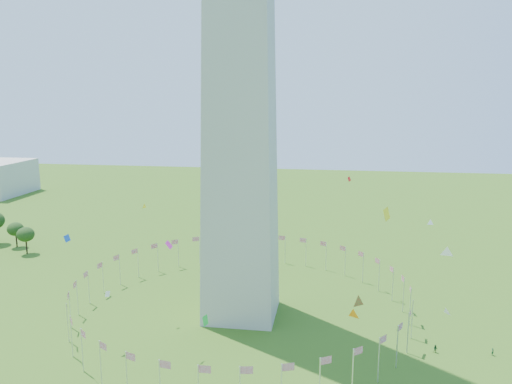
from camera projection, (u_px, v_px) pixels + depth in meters
The scene contains 2 objects.
flag_ring at pixel (242, 296), 122.19m from camera, with size 80.24×80.24×9.00m.
kites_aloft at pixel (293, 283), 91.48m from camera, with size 102.71×74.19×33.10m.
Camera 1 is at (21.02, -63.27, 52.73)m, focal length 35.00 mm.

